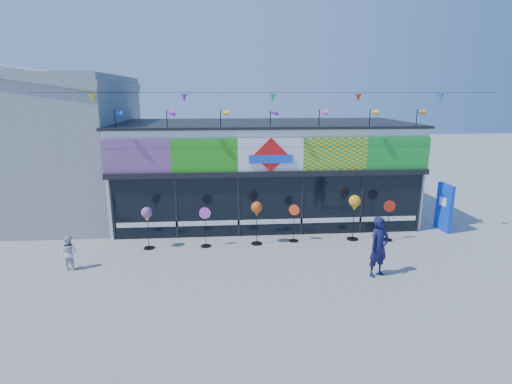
{
  "coord_description": "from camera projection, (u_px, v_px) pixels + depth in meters",
  "views": [
    {
      "loc": [
        -1.67,
        -10.93,
        5.3
      ],
      "look_at": [
        -0.65,
        2.0,
        2.06
      ],
      "focal_mm": 28.0,
      "sensor_mm": 36.0,
      "label": 1
    }
  ],
  "objects": [
    {
      "name": "ground",
      "position": [
        283.0,
        274.0,
        11.98
      ],
      "size": [
        80.0,
        80.0,
        0.0
      ],
      "primitive_type": "plane",
      "color": "gray",
      "rests_on": "ground"
    },
    {
      "name": "kite_shop",
      "position": [
        264.0,
        170.0,
        17.23
      ],
      "size": [
        16.0,
        5.7,
        5.31
      ],
      "color": "white",
      "rests_on": "ground"
    },
    {
      "name": "neighbour_building",
      "position": [
        31.0,
        143.0,
        17.21
      ],
      "size": [
        8.18,
        7.2,
        6.87
      ],
      "color": "gray",
      "rests_on": "ground"
    },
    {
      "name": "blue_sign",
      "position": [
        444.0,
        207.0,
        15.62
      ],
      "size": [
        0.21,
        0.94,
        1.87
      ],
      "rotation": [
        0.0,
        0.0,
        0.06
      ],
      "color": "blue",
      "rests_on": "ground"
    },
    {
      "name": "spinner_0",
      "position": [
        147.0,
        216.0,
        13.69
      ],
      "size": [
        0.38,
        0.38,
        1.5
      ],
      "color": "black",
      "rests_on": "ground"
    },
    {
      "name": "spinner_1",
      "position": [
        205.0,
        226.0,
        13.97
      ],
      "size": [
        0.4,
        0.37,
        1.43
      ],
      "color": "black",
      "rests_on": "ground"
    },
    {
      "name": "spinner_2",
      "position": [
        257.0,
        210.0,
        14.09
      ],
      "size": [
        0.4,
        0.4,
        1.58
      ],
      "color": "black",
      "rests_on": "ground"
    },
    {
      "name": "spinner_3",
      "position": [
        294.0,
        222.0,
        14.48
      ],
      "size": [
        0.37,
        0.35,
        1.39
      ],
      "color": "black",
      "rests_on": "ground"
    },
    {
      "name": "spinner_4",
      "position": [
        355.0,
        204.0,
        14.5
      ],
      "size": [
        0.43,
        0.43,
        1.7
      ],
      "color": "black",
      "rests_on": "ground"
    },
    {
      "name": "spinner_5",
      "position": [
        388.0,
        219.0,
        14.56
      ],
      "size": [
        0.43,
        0.39,
        1.52
      ],
      "color": "black",
      "rests_on": "ground"
    },
    {
      "name": "adult_man",
      "position": [
        379.0,
        247.0,
        11.7
      ],
      "size": [
        0.78,
        0.66,
        1.81
      ],
      "primitive_type": "imported",
      "rotation": [
        0.0,
        0.0,
        0.41
      ],
      "color": "#14143F",
      "rests_on": "ground"
    },
    {
      "name": "child",
      "position": [
        69.0,
        252.0,
        12.24
      ],
      "size": [
        0.58,
        0.43,
        1.07
      ],
      "primitive_type": "imported",
      "rotation": [
        0.0,
        0.0,
        2.86
      ],
      "color": "silver",
      "rests_on": "ground"
    }
  ]
}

